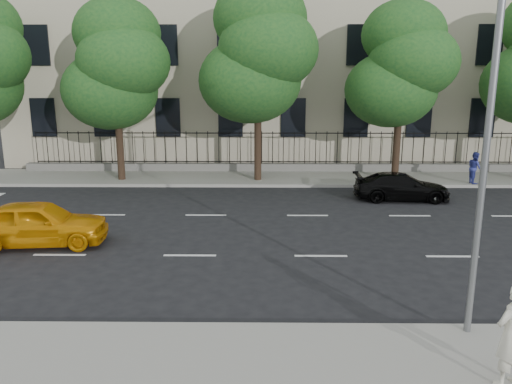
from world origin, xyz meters
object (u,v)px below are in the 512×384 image
yellow_taxi (38,223)px  black_sedan (401,187)px  street_light (480,87)px  woman_near (512,335)px

yellow_taxi → black_sedan: bearing=-71.2°
street_light → yellow_taxi: street_light is taller
street_light → yellow_taxi: (-11.50, 5.19, -4.41)m
yellow_taxi → black_sedan: 14.69m
street_light → black_sedan: size_ratio=1.95×
black_sedan → woman_near: size_ratio=2.19×
yellow_taxi → black_sedan: (13.34, 6.16, -0.14)m
street_light → yellow_taxi: bearing=155.7°
street_light → woman_near: size_ratio=4.27×
yellow_taxi → black_sedan: yellow_taxi is taller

